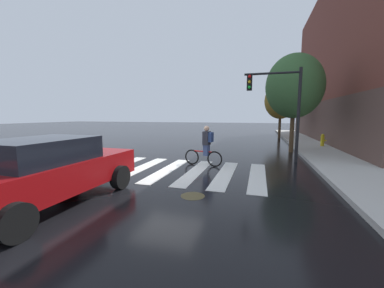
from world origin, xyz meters
The scene contains 9 objects.
ground_plane centered at (0.00, 0.00, 0.00)m, with size 120.00×120.00×0.00m, color black.
crosswalk_stripes centered at (0.55, 0.00, 0.01)m, with size 6.20×4.04×0.01m.
manhole_cover centered at (1.75, -2.52, 0.00)m, with size 0.64×0.64×0.01m, color #473D1E.
sedan_near centered at (-1.42, -4.01, 0.82)m, with size 2.21×4.62×1.59m.
cyclist centered at (1.26, 1.11, 0.84)m, with size 1.70×0.40×1.69m.
traffic_light_near centered at (4.19, 3.05, 2.86)m, with size 2.47×0.28×4.20m.
fire_hydrant centered at (7.33, 8.34, 0.53)m, with size 0.33×0.22×0.78m.
street_tree_near centered at (5.18, 6.11, 3.73)m, with size 3.11×3.11×5.53m.
street_tree_mid centered at (5.18, 14.60, 3.45)m, with size 2.87×2.87×5.11m.
Camera 1 is at (3.37, -8.07, 2.11)m, focal length 21.28 mm.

